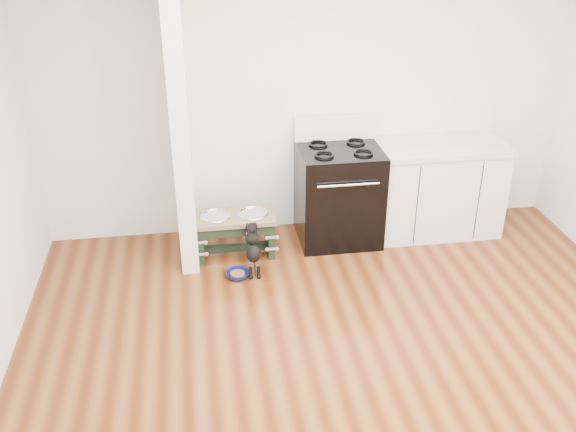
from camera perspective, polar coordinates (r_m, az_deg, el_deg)
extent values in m
plane|color=#47200C|center=(4.55, 7.29, -15.32)|extent=(5.00, 5.00, 0.00)
plane|color=silver|center=(6.04, 1.75, 10.78)|extent=(5.00, 0.00, 5.00)
cube|color=silver|center=(5.57, -9.63, 8.96)|extent=(0.15, 0.80, 2.70)
cube|color=black|center=(6.09, 4.52, 1.88)|extent=(0.76, 0.65, 0.92)
cube|color=black|center=(5.85, 5.17, 0.06)|extent=(0.58, 0.02, 0.50)
cylinder|color=silver|center=(5.68, 5.39, 2.75)|extent=(0.56, 0.02, 0.02)
cube|color=white|center=(6.12, 4.15, 7.80)|extent=(0.76, 0.08, 0.22)
torus|color=black|center=(5.74, 3.24, 5.43)|extent=(0.18, 0.18, 0.02)
torus|color=black|center=(5.82, 6.73, 5.60)|extent=(0.18, 0.18, 0.02)
torus|color=black|center=(6.00, 2.71, 6.42)|extent=(0.18, 0.18, 0.02)
torus|color=black|center=(6.08, 6.06, 6.57)|extent=(0.18, 0.18, 0.02)
cube|color=silver|center=(6.41, 13.05, 2.26)|extent=(1.20, 0.60, 0.86)
cube|color=beige|center=(6.24, 13.48, 6.05)|extent=(1.24, 0.64, 0.05)
cube|color=black|center=(6.36, 13.50, -1.83)|extent=(1.20, 0.06, 0.10)
cube|color=black|center=(5.94, -7.80, -2.03)|extent=(0.06, 0.35, 0.36)
cube|color=black|center=(5.98, -1.65, -1.59)|extent=(0.06, 0.35, 0.36)
cube|color=black|center=(5.75, -4.64, -1.40)|extent=(0.58, 0.03, 0.09)
cube|color=black|center=(6.01, -4.67, -2.81)|extent=(0.58, 0.06, 0.06)
cube|color=brown|center=(5.86, -4.79, -0.10)|extent=(0.73, 0.39, 0.04)
cylinder|color=silver|center=(5.85, -6.45, -0.20)|extent=(0.25, 0.25, 0.05)
cylinder|color=silver|center=(5.87, -3.13, 0.03)|extent=(0.25, 0.25, 0.05)
torus|color=silver|center=(5.84, -6.46, 0.01)|extent=(0.28, 0.28, 0.02)
torus|color=silver|center=(5.86, -3.14, 0.24)|extent=(0.28, 0.28, 0.02)
cylinder|color=black|center=(5.63, -3.34, -5.07)|extent=(0.03, 0.03, 0.11)
cylinder|color=black|center=(5.64, -2.63, -5.01)|extent=(0.03, 0.03, 0.11)
sphere|color=black|center=(5.65, -3.32, -5.49)|extent=(0.04, 0.04, 0.04)
sphere|color=black|center=(5.65, -2.61, -5.44)|extent=(0.04, 0.04, 0.04)
ellipsoid|color=black|center=(5.62, -3.09, -3.41)|extent=(0.13, 0.30, 0.26)
sphere|color=black|center=(5.65, -3.22, -2.00)|extent=(0.12, 0.12, 0.12)
sphere|color=black|center=(5.64, -3.28, -1.12)|extent=(0.10, 0.10, 0.10)
sphere|color=black|center=(5.70, -3.69, -0.81)|extent=(0.04, 0.04, 0.04)
sphere|color=black|center=(5.71, -3.01, -0.77)|extent=(0.04, 0.04, 0.04)
cylinder|color=black|center=(5.57, -2.95, -4.76)|extent=(0.02, 0.08, 0.10)
torus|color=#E7445B|center=(5.65, -3.25, -1.55)|extent=(0.10, 0.06, 0.09)
imported|color=#0B1650|center=(5.66, -4.49, -5.21)|extent=(0.23, 0.23, 0.06)
cylinder|color=brown|center=(5.66, -4.49, -5.17)|extent=(0.13, 0.13, 0.03)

